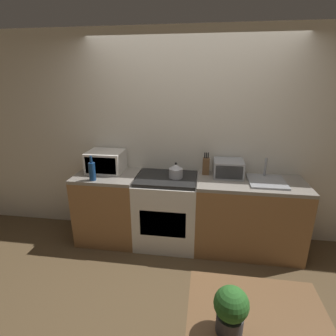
{
  "coord_description": "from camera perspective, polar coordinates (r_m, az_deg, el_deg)",
  "views": [
    {
      "loc": [
        0.21,
        -2.18,
        2.02
      ],
      "look_at": [
        -0.21,
        0.64,
        1.05
      ],
      "focal_mm": 28.0,
      "sensor_mm": 36.0,
      "label": 1
    }
  ],
  "objects": [
    {
      "name": "stove_range",
      "position": [
        3.34,
        -0.33,
        -9.25
      ],
      "size": [
        0.75,
        0.62,
        0.9
      ],
      "color": "silver",
      "rests_on": "ground_plane"
    },
    {
      "name": "ground_plane",
      "position": [
        2.98,
        2.41,
        -23.93
      ],
      "size": [
        16.0,
        16.0,
        0.0
      ],
      "primitive_type": "plane",
      "color": "brown"
    },
    {
      "name": "counter_left_run",
      "position": [
        3.52,
        -12.63,
        -8.14
      ],
      "size": [
        0.76,
        0.62,
        0.9
      ],
      "color": "olive",
      "rests_on": "ground_plane"
    },
    {
      "name": "counter_right_run",
      "position": [
        3.36,
        17.0,
        -9.97
      ],
      "size": [
        1.24,
        0.62,
        0.9
      ],
      "color": "olive",
      "rests_on": "ground_plane"
    },
    {
      "name": "sink_basin",
      "position": [
        3.21,
        20.71,
        -2.62
      ],
      "size": [
        0.41,
        0.44,
        0.24
      ],
      "color": "#999BA0",
      "rests_on": "counter_right_run"
    },
    {
      "name": "potted_plant",
      "position": [
        1.58,
        13.52,
        -27.69
      ],
      "size": [
        0.18,
        0.18,
        0.28
      ],
      "color": "#424247",
      "rests_on": "dining_table"
    },
    {
      "name": "bottle",
      "position": [
        3.15,
        -16.2,
        -0.62
      ],
      "size": [
        0.08,
        0.08,
        0.29
      ],
      "color": "navy",
      "rests_on": "counter_left_run"
    },
    {
      "name": "wall_back",
      "position": [
        3.34,
        4.7,
        6.31
      ],
      "size": [
        10.0,
        0.06,
        2.6
      ],
      "color": "silver",
      "rests_on": "ground_plane"
    },
    {
      "name": "knife_block",
      "position": [
        3.25,
        8.26,
        0.45
      ],
      "size": [
        0.08,
        0.07,
        0.28
      ],
      "color": "brown",
      "rests_on": "counter_right_run"
    },
    {
      "name": "toaster_oven",
      "position": [
        3.23,
        12.99,
        -0.1
      ],
      "size": [
        0.35,
        0.31,
        0.2
      ],
      "color": "#999BA0",
      "rests_on": "counter_right_run"
    },
    {
      "name": "microwave",
      "position": [
        3.41,
        -13.38,
        1.41
      ],
      "size": [
        0.44,
        0.37,
        0.26
      ],
      "color": "silver",
      "rests_on": "counter_left_run"
    },
    {
      "name": "kettle",
      "position": [
        3.11,
        1.71,
        -0.66
      ],
      "size": [
        0.16,
        0.16,
        0.19
      ],
      "color": "#B7B7BC",
      "rests_on": "stove_range"
    }
  ]
}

